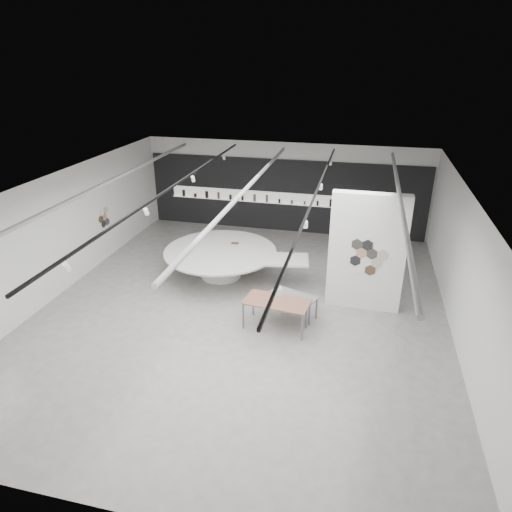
% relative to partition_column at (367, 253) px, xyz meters
% --- Properties ---
extents(room, '(12.02, 14.02, 3.82)m').
position_rel_partition_column_xyz_m(room, '(-3.59, -1.00, 0.27)').
color(room, '#98948F').
rests_on(room, ground).
extents(back_wall_display, '(11.80, 0.27, 3.10)m').
position_rel_partition_column_xyz_m(back_wall_display, '(-3.58, 5.94, -0.26)').
color(back_wall_display, black).
rests_on(back_wall_display, ground).
extents(partition_column, '(2.20, 0.38, 3.60)m').
position_rel_partition_column_xyz_m(partition_column, '(0.00, 0.00, 0.00)').
color(partition_column, white).
rests_on(partition_column, ground).
extents(display_island, '(5.31, 4.39, 0.98)m').
position_rel_partition_column_xyz_m(display_island, '(-4.74, 1.01, -1.16)').
color(display_island, white).
rests_on(display_island, ground).
extents(sample_table_wood, '(1.88, 1.10, 0.84)m').
position_rel_partition_column_xyz_m(sample_table_wood, '(-2.31, -1.73, -1.02)').
color(sample_table_wood, brown).
rests_on(sample_table_wood, ground).
extents(sample_table_stone, '(1.54, 1.14, 0.71)m').
position_rel_partition_column_xyz_m(sample_table_stone, '(-1.98, -1.09, -1.15)').
color(sample_table_stone, gray).
rests_on(sample_table_stone, ground).
extents(kitchen_counter, '(1.66, 0.81, 1.26)m').
position_rel_partition_column_xyz_m(kitchen_counter, '(-0.39, 5.51, -1.35)').
color(kitchen_counter, white).
rests_on(kitchen_counter, ground).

